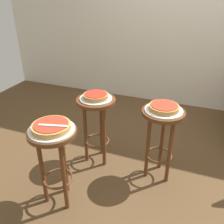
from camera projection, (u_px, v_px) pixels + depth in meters
The scene contains 12 objects.
ground_plane at pixel (158, 165), 2.63m from camera, with size 6.00×6.00×0.00m, color brown.
back_wall at pixel (193, 1), 3.29m from camera, with size 6.00×0.10×3.00m, color silver.
stool_foreground at pixel (54, 151), 1.96m from camera, with size 0.38×0.38×0.72m.
serving_plate_foreground at pixel (52, 130), 1.87m from camera, with size 0.36×0.36×0.01m, color white.
pizza_foreground at pixel (51, 126), 1.86m from camera, with size 0.30×0.30×0.05m.
stool_middle at pixel (162, 129), 2.25m from camera, with size 0.38×0.38×0.72m.
serving_plate_middle at pixel (164, 110), 2.16m from camera, with size 0.33×0.33×0.01m, color white.
pizza_middle at pixel (164, 107), 2.15m from camera, with size 0.26×0.26×0.05m.
stool_leftside at pixel (96, 116), 2.47m from camera, with size 0.38×0.38×0.72m.
serving_plate_leftside at pixel (96, 98), 2.38m from camera, with size 0.32×0.32×0.01m, color silver.
pizza_leftside at pixel (96, 96), 2.37m from camera, with size 0.24×0.24×0.05m.
pizza_server_knife at pixel (53, 125), 1.82m from camera, with size 0.22×0.02×0.01m, color silver.
Camera 1 is at (0.28, -2.10, 1.72)m, focal length 39.58 mm.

